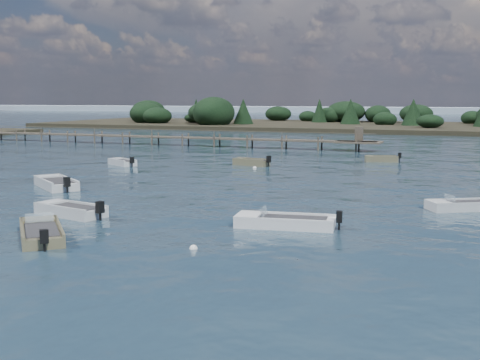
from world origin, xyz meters
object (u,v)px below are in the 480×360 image
at_px(dinghy_mid_grey, 56,185).
at_px(jetty, 155,137).
at_px(dinghy_extra_a, 71,212).
at_px(tender_far_grey, 122,164).
at_px(tender_far_white, 251,163).
at_px(tender_far_grey_b, 381,160).
at_px(dinghy_mid_white_b, 465,207).
at_px(dinghy_near_olive, 41,235).
at_px(dinghy_mid_white_a, 285,224).

height_order(dinghy_mid_grey, jetty, jetty).
bearing_deg(dinghy_extra_a, tender_far_grey, 116.09).
bearing_deg(jetty, dinghy_mid_grey, -70.55).
bearing_deg(tender_far_white, jetty, 137.66).
relative_size(tender_far_grey_b, dinghy_extra_a, 0.78).
height_order(dinghy_mid_grey, dinghy_mid_white_b, dinghy_mid_grey).
xyz_separation_m(dinghy_mid_grey, tender_far_grey, (-3.27, 13.10, -0.02)).
bearing_deg(dinghy_mid_white_b, dinghy_mid_grey, -176.80).
bearing_deg(tender_far_grey_b, dinghy_near_olive, -103.47).
xyz_separation_m(dinghy_near_olive, tender_far_white, (-1.43, 29.12, 0.02)).
relative_size(dinghy_mid_white_a, tender_far_grey, 1.46).
height_order(dinghy_near_olive, tender_far_grey, dinghy_near_olive).
bearing_deg(tender_far_grey, dinghy_extra_a, -63.91).
bearing_deg(tender_far_white, dinghy_extra_a, -91.11).
bearing_deg(tender_far_grey_b, dinghy_mid_white_a, -89.77).
relative_size(dinghy_mid_white_b, jetty, 0.06).
distance_m(dinghy_extra_a, tender_far_grey, 22.91).
height_order(tender_far_grey_b, dinghy_extra_a, dinghy_extra_a).
distance_m(dinghy_mid_grey, tender_far_white, 18.61).
relative_size(tender_far_grey_b, tender_far_grey, 0.99).
height_order(dinghy_mid_white_b, jetty, jetty).
relative_size(dinghy_mid_white_a, dinghy_mid_white_b, 1.19).
height_order(tender_far_white, dinghy_extra_a, tender_far_white).
bearing_deg(dinghy_mid_white_a, dinghy_mid_grey, 160.66).
distance_m(dinghy_mid_white_a, dinghy_extra_a, 10.82).
bearing_deg(tender_far_grey, dinghy_mid_white_a, -42.77).
distance_m(dinghy_mid_grey, dinghy_extra_a, 10.11).
bearing_deg(dinghy_near_olive, dinghy_extra_a, 112.91).
bearing_deg(dinghy_near_olive, tender_far_white, 92.81).
bearing_deg(jetty, dinghy_extra_a, -65.72).
xyz_separation_m(tender_far_grey_b, tender_far_white, (-10.14, -7.24, 0.01)).
distance_m(dinghy_mid_grey, tender_far_grey_b, 29.96).
bearing_deg(tender_far_grey, jetty, 112.53).
bearing_deg(dinghy_extra_a, dinghy_mid_grey, 132.31).
bearing_deg(dinghy_near_olive, dinghy_mid_white_a, 33.44).
height_order(dinghy_mid_grey, tender_far_white, dinghy_mid_grey).
bearing_deg(dinghy_mid_white_a, jetty, 125.99).
bearing_deg(tender_far_grey, tender_far_grey_b, 28.59).
xyz_separation_m(dinghy_near_olive, dinghy_mid_white_a, (8.83, 5.83, -0.00)).
bearing_deg(tender_far_white, dinghy_mid_grey, -113.04).
xyz_separation_m(dinghy_mid_grey, jetty, (-12.38, 35.04, 0.81)).
bearing_deg(jetty, tender_far_grey_b, -19.71).
xyz_separation_m(tender_far_grey_b, jetty, (-29.80, 10.67, 0.83)).
height_order(tender_far_grey_b, dinghy_mid_white_b, tender_far_grey_b).
bearing_deg(dinghy_mid_grey, tender_far_grey_b, 54.44).
bearing_deg(tender_far_grey_b, dinghy_mid_grey, -125.56).
bearing_deg(dinghy_mid_white_a, tender_far_grey, 137.23).
distance_m(tender_far_white, tender_far_grey, 11.30).
height_order(dinghy_extra_a, dinghy_mid_white_b, dinghy_extra_a).
relative_size(dinghy_mid_white_a, tender_far_white, 1.36).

